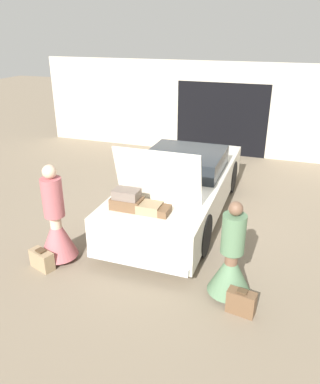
# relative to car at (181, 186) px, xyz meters

# --- Properties ---
(ground_plane) EXTENTS (40.00, 40.00, 0.00)m
(ground_plane) POSITION_rel_car_xyz_m (0.00, -0.00, -0.60)
(ground_plane) COLOR #7F705B
(garage_wall_back) EXTENTS (12.00, 0.14, 2.80)m
(garage_wall_back) POSITION_rel_car_xyz_m (0.00, 4.44, 0.79)
(garage_wall_back) COLOR beige
(garage_wall_back) RESTS_ON ground_plane
(car) EXTENTS (1.84, 4.94, 1.87)m
(car) POSITION_rel_car_xyz_m (0.00, 0.00, 0.00)
(car) COLOR silver
(car) RESTS_ON ground_plane
(person_left) EXTENTS (0.65, 0.65, 1.73)m
(person_left) POSITION_rel_car_xyz_m (-1.46, -2.42, 0.01)
(person_left) COLOR beige
(person_left) RESTS_ON ground_plane
(person_right) EXTENTS (0.65, 0.65, 1.54)m
(person_right) POSITION_rel_car_xyz_m (1.47, -2.40, -0.06)
(person_right) COLOR brown
(person_right) RESTS_ON ground_plane
(suitcase_beside_left_person) EXTENTS (0.47, 0.32, 0.35)m
(suitcase_beside_left_person) POSITION_rel_car_xyz_m (-1.58, -2.75, -0.44)
(suitcase_beside_left_person) COLOR #9E8460
(suitcase_beside_left_person) RESTS_ON ground_plane
(suitcase_beside_right_person) EXTENTS (0.42, 0.24, 0.38)m
(suitcase_beside_right_person) POSITION_rel_car_xyz_m (1.70, -2.75, -0.43)
(suitcase_beside_right_person) COLOR brown
(suitcase_beside_right_person) RESTS_ON ground_plane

